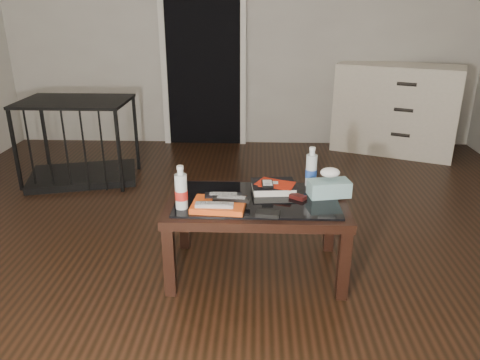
{
  "coord_description": "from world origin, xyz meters",
  "views": [
    {
      "loc": [
        0.18,
        -2.57,
        1.5
      ],
      "look_at": [
        0.09,
        -0.11,
        0.55
      ],
      "focal_mm": 35.0,
      "sensor_mm": 36.0,
      "label": 1
    }
  ],
  "objects_px": {
    "dresser": "(396,109)",
    "textbook": "(273,187)",
    "water_bottle_left": "(181,187)",
    "water_bottle_right": "(311,166)",
    "pet_crate": "(81,154)",
    "tissue_box": "(329,188)",
    "coffee_table": "(257,209)"
  },
  "relations": [
    {
      "from": "dresser",
      "to": "textbook",
      "type": "bearing_deg",
      "value": -97.51
    },
    {
      "from": "textbook",
      "to": "water_bottle_right",
      "type": "bearing_deg",
      "value": 17.28
    },
    {
      "from": "pet_crate",
      "to": "water_bottle_left",
      "type": "bearing_deg",
      "value": -69.01
    },
    {
      "from": "pet_crate",
      "to": "water_bottle_right",
      "type": "distance_m",
      "value": 2.27
    },
    {
      "from": "water_bottle_right",
      "to": "tissue_box",
      "type": "xyz_separation_m",
      "value": [
        0.09,
        -0.16,
        -0.07
      ]
    },
    {
      "from": "coffee_table",
      "to": "water_bottle_left",
      "type": "xyz_separation_m",
      "value": [
        -0.4,
        -0.14,
        0.18
      ]
    },
    {
      "from": "dresser",
      "to": "textbook",
      "type": "xyz_separation_m",
      "value": [
        -1.32,
        -2.28,
        0.03
      ]
    },
    {
      "from": "pet_crate",
      "to": "tissue_box",
      "type": "relative_size",
      "value": 4.45
    },
    {
      "from": "textbook",
      "to": "tissue_box",
      "type": "bearing_deg",
      "value": -16.81
    },
    {
      "from": "water_bottle_left",
      "to": "water_bottle_right",
      "type": "height_order",
      "value": "same"
    },
    {
      "from": "pet_crate",
      "to": "dresser",
      "type": "bearing_deg",
      "value": 2.76
    },
    {
      "from": "textbook",
      "to": "water_bottle_left",
      "type": "bearing_deg",
      "value": -157.17
    },
    {
      "from": "coffee_table",
      "to": "dresser",
      "type": "distance_m",
      "value": 2.78
    },
    {
      "from": "dresser",
      "to": "tissue_box",
      "type": "relative_size",
      "value": 5.65
    },
    {
      "from": "dresser",
      "to": "textbook",
      "type": "height_order",
      "value": "dresser"
    },
    {
      "from": "water_bottle_left",
      "to": "dresser",
      "type": "bearing_deg",
      "value": 54.41
    },
    {
      "from": "dresser",
      "to": "water_bottle_left",
      "type": "xyz_separation_m",
      "value": [
        -1.82,
        -2.54,
        0.13
      ]
    },
    {
      "from": "dresser",
      "to": "tissue_box",
      "type": "xyz_separation_m",
      "value": [
        -1.01,
        -2.34,
        0.06
      ]
    },
    {
      "from": "coffee_table",
      "to": "water_bottle_right",
      "type": "height_order",
      "value": "water_bottle_right"
    },
    {
      "from": "pet_crate",
      "to": "textbook",
      "type": "bearing_deg",
      "value": -53.81
    },
    {
      "from": "water_bottle_left",
      "to": "tissue_box",
      "type": "height_order",
      "value": "water_bottle_left"
    },
    {
      "from": "water_bottle_left",
      "to": "tissue_box",
      "type": "bearing_deg",
      "value": 13.86
    },
    {
      "from": "dresser",
      "to": "water_bottle_right",
      "type": "xyz_separation_m",
      "value": [
        -1.1,
        -2.18,
        0.13
      ]
    },
    {
      "from": "dresser",
      "to": "pet_crate",
      "type": "distance_m",
      "value": 3.12
    },
    {
      "from": "water_bottle_left",
      "to": "textbook",
      "type": "bearing_deg",
      "value": 28.01
    },
    {
      "from": "coffee_table",
      "to": "textbook",
      "type": "xyz_separation_m",
      "value": [
        0.09,
        0.12,
        0.09
      ]
    },
    {
      "from": "coffee_table",
      "to": "water_bottle_left",
      "type": "relative_size",
      "value": 4.2
    },
    {
      "from": "dresser",
      "to": "pet_crate",
      "type": "height_order",
      "value": "dresser"
    },
    {
      "from": "textbook",
      "to": "tissue_box",
      "type": "xyz_separation_m",
      "value": [
        0.31,
        -0.06,
        0.02
      ]
    },
    {
      "from": "coffee_table",
      "to": "pet_crate",
      "type": "bearing_deg",
      "value": 136.97
    },
    {
      "from": "dresser",
      "to": "pet_crate",
      "type": "bearing_deg",
      "value": -139.68
    },
    {
      "from": "textbook",
      "to": "water_bottle_right",
      "type": "xyz_separation_m",
      "value": [
        0.23,
        0.09,
        0.1
      ]
    }
  ]
}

